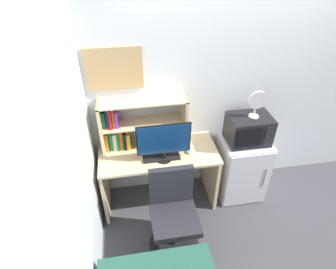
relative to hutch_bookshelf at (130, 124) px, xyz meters
The scene contains 12 objects.
wall_back 1.61m from the hutch_bookshelf, ahead, with size 6.40×0.04×2.60m, color silver.
wall_left 1.56m from the hutch_bookshelf, 106.54° to the right, with size 0.04×4.40×2.60m, color silver.
desk 0.62m from the hutch_bookshelf, 30.83° to the right, with size 1.29×0.58×0.77m.
hutch_bookshelf is the anchor object (origin of this frame).
monitor 0.43m from the hutch_bookshelf, 41.44° to the right, with size 0.56×0.17×0.44m.
keyboard 0.48m from the hutch_bookshelf, 40.42° to the right, with size 0.39×0.15×0.02m, color black.
computer_mouse 0.70m from the hutch_bookshelf, 20.11° to the right, with size 0.07×0.08×0.04m, color silver.
mini_fridge 1.45m from the hutch_bookshelf, ahead, with size 0.54×0.51×0.80m.
microwave 1.29m from the hutch_bookshelf, ahead, with size 0.46×0.34×0.32m.
desk_fan 1.34m from the hutch_bookshelf, ahead, with size 0.20×0.11×0.31m.
desk_chair 1.06m from the hutch_bookshelf, 65.84° to the right, with size 0.52×0.52×0.93m.
wall_corkboard 0.60m from the hutch_bookshelf, 131.66° to the left, with size 0.56×0.02×0.43m, color tan.
Camera 1 is at (-1.19, -2.63, 2.73)m, focal length 30.04 mm.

